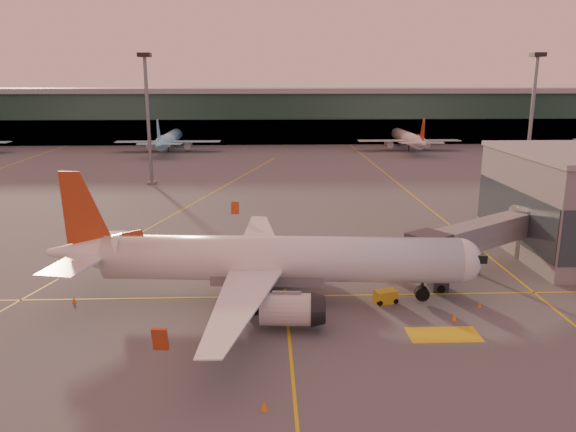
{
  "coord_description": "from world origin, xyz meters",
  "views": [
    {
      "loc": [
        3.25,
        -46.78,
        21.02
      ],
      "look_at": [
        5.75,
        17.81,
        5.0
      ],
      "focal_mm": 35.0,
      "sensor_mm": 36.0,
      "label": 1
    }
  ],
  "objects_px": {
    "main_airplane": "(266,260)",
    "pushback_tug": "(376,263)",
    "catering_truck": "(270,260)",
    "gpu_cart": "(385,297)"
  },
  "relations": [
    {
      "from": "catering_truck",
      "to": "pushback_tug",
      "type": "xyz_separation_m",
      "value": [
        12.01,
        3.93,
        -1.85
      ]
    },
    {
      "from": "catering_truck",
      "to": "pushback_tug",
      "type": "height_order",
      "value": "catering_truck"
    },
    {
      "from": "main_airplane",
      "to": "pushback_tug",
      "type": "bearing_deg",
      "value": 39.79
    },
    {
      "from": "gpu_cart",
      "to": "pushback_tug",
      "type": "xyz_separation_m",
      "value": [
        1.01,
        9.82,
        0.04
      ]
    },
    {
      "from": "gpu_cart",
      "to": "pushback_tug",
      "type": "bearing_deg",
      "value": 69.0
    },
    {
      "from": "main_airplane",
      "to": "gpu_cart",
      "type": "height_order",
      "value": "main_airplane"
    },
    {
      "from": "pushback_tug",
      "to": "gpu_cart",
      "type": "bearing_deg",
      "value": -110.22
    },
    {
      "from": "main_airplane",
      "to": "catering_truck",
      "type": "height_order",
      "value": "main_airplane"
    },
    {
      "from": "main_airplane",
      "to": "gpu_cart",
      "type": "distance_m",
      "value": 11.97
    },
    {
      "from": "pushback_tug",
      "to": "catering_truck",
      "type": "bearing_deg",
      "value": -176.23
    }
  ]
}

